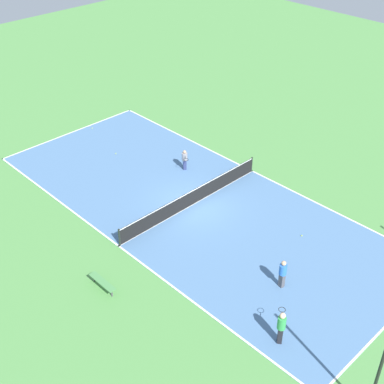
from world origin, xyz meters
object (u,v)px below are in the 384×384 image
(bench, at_px, (102,282))
(player_far_green, at_px, (281,326))
(tennis_ball_near_net, at_px, (92,128))
(player_near_blue, at_px, (283,272))
(player_baseline_gray, at_px, (185,159))
(tennis_net, at_px, (192,197))
(fence_post_back_right, at_px, (381,367))
(tennis_ball_far_baseline, at_px, (302,236))
(tennis_ball_left_sideline, at_px, (116,154))

(bench, xyz_separation_m, player_far_green, (-3.43, 7.74, 0.60))
(bench, bearing_deg, tennis_ball_near_net, 146.42)
(player_near_blue, bearing_deg, player_baseline_gray, 168.89)
(tennis_net, relative_size, fence_post_back_right, 1.99)
(bench, relative_size, player_far_green, 1.00)
(tennis_ball_far_baseline, bearing_deg, tennis_net, -70.57)
(tennis_ball_near_net, relative_size, fence_post_back_right, 0.01)
(fence_post_back_right, bearing_deg, player_near_blue, -115.34)
(player_far_green, xyz_separation_m, player_near_blue, (-2.69, -2.00, -0.10))
(bench, distance_m, fence_post_back_right, 12.66)
(tennis_ball_far_baseline, bearing_deg, player_near_blue, 22.50)
(tennis_net, height_order, tennis_ball_left_sideline, tennis_net)
(player_baseline_gray, distance_m, fence_post_back_right, 18.60)
(tennis_net, relative_size, tennis_ball_left_sideline, 154.43)
(tennis_ball_near_net, bearing_deg, bench, 56.42)
(tennis_net, distance_m, player_far_green, 10.61)
(player_near_blue, height_order, tennis_ball_near_net, player_near_blue)
(tennis_ball_left_sideline, xyz_separation_m, tennis_ball_near_net, (-1.02, -4.14, 0.00))
(player_far_green, bearing_deg, player_near_blue, -1.25)
(tennis_net, bearing_deg, fence_post_back_right, 71.81)
(tennis_net, bearing_deg, player_near_blue, 78.17)
(fence_post_back_right, bearing_deg, bench, -75.49)
(player_near_blue, height_order, fence_post_back_right, fence_post_back_right)
(player_baseline_gray, height_order, fence_post_back_right, fence_post_back_right)
(tennis_ball_far_baseline, height_order, fence_post_back_right, fence_post_back_right)
(player_near_blue, bearing_deg, tennis_net, 177.37)
(player_far_green, relative_size, tennis_ball_left_sideline, 24.75)
(player_near_blue, bearing_deg, player_far_green, -44.10)
(tennis_ball_left_sideline, bearing_deg, fence_post_back_right, 76.98)
(player_baseline_gray, relative_size, player_near_blue, 0.88)
(tennis_net, distance_m, player_baseline_gray, 3.95)
(bench, bearing_deg, fence_post_back_right, 14.51)
(tennis_net, bearing_deg, tennis_ball_left_sideline, -93.10)
(tennis_ball_left_sideline, bearing_deg, player_baseline_gray, 113.34)
(tennis_ball_far_baseline, distance_m, tennis_ball_near_net, 17.99)
(tennis_ball_far_baseline, xyz_separation_m, fence_post_back_right, (6.76, 7.88, 2.58))
(tennis_ball_far_baseline, bearing_deg, player_far_green, 28.90)
(tennis_ball_left_sideline, bearing_deg, player_near_blue, 82.50)
(tennis_net, height_order, bench, tennis_net)
(bench, relative_size, tennis_ball_left_sideline, 24.85)
(player_far_green, height_order, tennis_ball_left_sideline, player_far_green)
(tennis_ball_near_net, distance_m, fence_post_back_right, 26.68)
(player_near_blue, relative_size, fence_post_back_right, 0.29)
(bench, height_order, player_near_blue, player_near_blue)
(player_far_green, height_order, tennis_ball_near_net, player_far_green)
(player_baseline_gray, height_order, player_near_blue, player_near_blue)
(bench, xyz_separation_m, tennis_ball_left_sideline, (-8.14, -9.66, -0.33))
(tennis_net, xyz_separation_m, tennis_ball_far_baseline, (-2.16, 6.13, -0.49))
(tennis_net, relative_size, player_baseline_gray, 7.77)
(tennis_net, distance_m, tennis_ball_near_net, 11.95)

